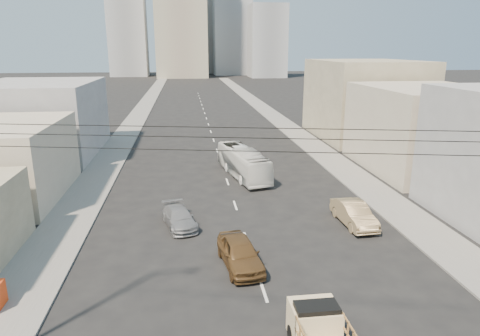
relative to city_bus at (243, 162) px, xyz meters
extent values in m
cube|color=slate|center=(-13.37, 42.40, -1.27)|extent=(3.50, 180.00, 0.12)
cube|color=slate|center=(10.13, 42.40, -1.27)|extent=(3.50, 180.00, 0.12)
cube|color=silver|center=(-1.62, -19.60, -1.32)|extent=(0.15, 2.00, 0.01)
cube|color=silver|center=(-1.62, -13.60, -1.32)|extent=(0.15, 2.00, 0.01)
cube|color=silver|center=(-1.62, -7.60, -1.32)|extent=(0.15, 2.00, 0.01)
cube|color=silver|center=(-1.62, -1.60, -1.32)|extent=(0.15, 2.00, 0.01)
cube|color=silver|center=(-1.62, 4.40, -1.32)|extent=(0.15, 2.00, 0.01)
cube|color=silver|center=(-1.62, 10.40, -1.32)|extent=(0.15, 2.00, 0.01)
cube|color=silver|center=(-1.62, 16.40, -1.32)|extent=(0.15, 2.00, 0.01)
cube|color=silver|center=(-1.62, 22.40, -1.32)|extent=(0.15, 2.00, 0.01)
cube|color=silver|center=(-1.62, 28.40, -1.32)|extent=(0.15, 2.00, 0.01)
cube|color=silver|center=(-1.62, 34.40, -1.32)|extent=(0.15, 2.00, 0.01)
cube|color=silver|center=(-1.62, 40.40, -1.32)|extent=(0.15, 2.00, 0.01)
cube|color=silver|center=(-1.62, 46.40, -1.32)|extent=(0.15, 2.00, 0.01)
cube|color=silver|center=(-1.62, 52.40, -1.32)|extent=(0.15, 2.00, 0.01)
cube|color=silver|center=(-1.62, 58.40, -1.32)|extent=(0.15, 2.00, 0.01)
cube|color=silver|center=(-1.62, 64.40, -1.32)|extent=(0.15, 2.00, 0.01)
cube|color=silver|center=(-1.62, 70.40, -1.32)|extent=(0.15, 2.00, 0.01)
cube|color=silver|center=(-1.62, 76.40, -1.32)|extent=(0.15, 2.00, 0.01)
cube|color=beige|center=(-0.32, -23.60, -0.38)|extent=(1.90, 1.60, 1.50)
cube|color=black|center=(-0.32, -23.85, 0.22)|extent=(1.70, 0.90, 0.70)
cylinder|color=black|center=(-1.17, -23.50, -0.95)|extent=(0.25, 0.76, 0.76)
cylinder|color=black|center=(0.53, -23.50, -0.95)|extent=(0.25, 0.76, 0.76)
imported|color=silver|center=(0.00, 0.00, 0.00)|extent=(4.04, 9.77, 2.65)
imported|color=brown|center=(-2.46, -16.95, -0.53)|extent=(2.48, 4.86, 1.59)
imported|color=#927A55|center=(5.90, -12.23, -0.55)|extent=(1.86, 4.76, 1.54)
imported|color=slate|center=(-5.80, -11.04, -0.70)|extent=(2.71, 4.58, 1.25)
cylinder|color=black|center=(-1.62, -26.10, 7.97)|extent=(23.01, 5.02, 0.02)
cylinder|color=black|center=(-1.62, -26.10, 7.67)|extent=(23.01, 5.02, 0.02)
cylinder|color=black|center=(-1.62, -26.10, 7.27)|extent=(23.01, 5.02, 0.02)
cube|color=#B0A38E|center=(17.88, 0.40, 2.67)|extent=(11.00, 14.00, 8.00)
cube|color=gray|center=(18.38, 16.40, 3.67)|extent=(12.00, 16.00, 10.00)
cube|color=gray|center=(-21.12, 11.40, 2.67)|extent=(12.00, 16.00, 8.00)
cube|color=gray|center=(16.38, 157.40, 18.67)|extent=(16.00, 16.00, 40.00)
cube|color=gray|center=(-27.62, 152.40, 15.67)|extent=(15.00, 15.00, 34.00)
cube|color=gray|center=(4.38, 172.40, 20.67)|extent=(18.00, 18.00, 44.00)
cube|color=gray|center=(28.38, 137.40, 12.67)|extent=(14.00, 14.00, 28.00)
camera|label=1|loc=(-5.15, -37.90, 10.22)|focal=32.00mm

